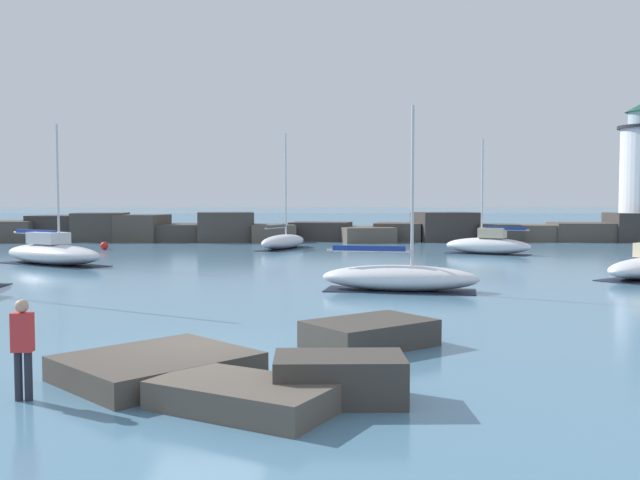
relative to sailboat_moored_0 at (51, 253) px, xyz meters
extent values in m
plane|color=teal|center=(12.27, -23.66, -0.65)|extent=(600.00, 600.00, 0.00)
cube|color=teal|center=(12.27, 81.83, -0.65)|extent=(400.00, 116.00, 0.01)
cube|color=#4C443D|center=(-11.45, 21.67, 0.22)|extent=(4.43, 5.15, 1.75)
cube|color=#383330|center=(-8.00, 22.48, 0.44)|extent=(4.24, 4.44, 2.19)
cube|color=#423D38|center=(-4.08, 21.96, 0.56)|extent=(4.72, 4.54, 2.42)
cube|color=#4C443D|center=(-0.39, 21.59, 0.49)|extent=(4.33, 4.55, 2.28)
cube|color=#423D38|center=(3.03, 22.45, 0.07)|extent=(4.13, 5.71, 1.45)
cube|color=#423D38|center=(6.70, 21.34, 0.59)|extent=(5.25, 4.81, 2.49)
cube|color=brown|center=(10.54, 21.68, 0.07)|extent=(4.53, 5.46, 1.45)
cube|color=#383330|center=(14.84, 22.59, 0.15)|extent=(5.62, 4.46, 1.60)
cube|color=brown|center=(18.55, 21.10, -0.03)|extent=(5.13, 5.89, 1.25)
cube|color=#4C443D|center=(21.61, 22.31, 0.12)|extent=(4.74, 4.67, 1.54)
cube|color=#383330|center=(25.51, 21.84, 0.58)|extent=(5.67, 4.91, 2.47)
cube|color=#423D38|center=(29.72, 21.31, 0.08)|extent=(3.47, 3.34, 1.47)
cube|color=brown|center=(33.64, 22.49, 0.04)|extent=(4.71, 4.94, 1.39)
cube|color=#4C443D|center=(37.28, 22.03, 0.13)|extent=(5.34, 5.08, 1.57)
cube|color=#383330|center=(41.21, 21.43, 0.56)|extent=(3.74, 4.92, 2.43)
cylinder|color=gray|center=(42.21, 21.38, 0.25)|extent=(5.15, 5.15, 1.80)
cube|color=#423D38|center=(15.12, -26.64, -0.24)|extent=(2.34, 1.38, 0.84)
cube|color=#4C443D|center=(11.49, -25.02, -0.40)|extent=(4.47, 4.46, 0.50)
cube|color=brown|center=(13.47, -27.14, -0.41)|extent=(3.55, 3.03, 0.50)
cube|color=#423D38|center=(15.99, -21.88, -0.33)|extent=(3.55, 3.35, 0.65)
ellipsoid|color=silver|center=(0.03, -0.02, -0.09)|extent=(7.53, 6.13, 1.14)
cube|color=black|center=(0.03, -0.02, -0.64)|extent=(7.19, 5.88, 0.03)
cube|color=silver|center=(-0.28, 0.19, 0.80)|extent=(2.59, 2.33, 0.64)
cylinder|color=silver|center=(0.50, -0.33, 3.75)|extent=(0.12, 0.12, 6.53)
cylinder|color=#BCBCC1|center=(-1.21, 0.81, 1.03)|extent=(3.47, 2.37, 0.10)
cube|color=navy|center=(-1.21, 0.81, 1.13)|extent=(3.01, 2.11, 0.20)
ellipsoid|color=white|center=(25.78, 7.42, -0.12)|extent=(5.76, 4.27, 1.07)
cube|color=black|center=(25.78, 7.42, -0.64)|extent=(5.49, 4.10, 0.03)
cube|color=beige|center=(26.03, 7.29, 0.74)|extent=(1.94, 1.65, 0.64)
cylinder|color=silver|center=(25.41, 7.63, 3.64)|extent=(0.12, 0.12, 6.45)
cylinder|color=#BCBCC1|center=(26.77, 6.87, 0.97)|extent=(2.75, 1.61, 0.10)
cube|color=navy|center=(26.77, 6.87, 1.07)|extent=(2.39, 1.47, 0.20)
ellipsoid|color=silver|center=(12.11, 12.26, -0.14)|extent=(3.98, 6.34, 1.04)
cube|color=black|center=(12.11, 12.26, -0.64)|extent=(3.83, 6.05, 0.03)
cylinder|color=silver|center=(12.28, 12.69, 4.05)|extent=(0.12, 0.12, 7.34)
cylinder|color=#BCBCC1|center=(11.64, 11.13, 0.93)|extent=(1.37, 3.15, 0.10)
cube|color=#4C4C51|center=(11.64, 11.13, 1.03)|extent=(1.28, 2.73, 0.20)
ellipsoid|color=white|center=(17.92, -11.27, -0.15)|extent=(6.44, 3.12, 1.02)
cube|color=black|center=(17.92, -11.27, -0.64)|extent=(6.13, 3.03, 0.03)
cylinder|color=silver|center=(18.38, -11.36, 3.47)|extent=(0.12, 0.12, 6.21)
cylinder|color=#BCBCC1|center=(16.71, -11.03, 0.91)|extent=(3.35, 0.75, 0.10)
cube|color=navy|center=(16.71, -11.03, 1.01)|extent=(2.87, 0.75, 0.20)
sphere|color=red|center=(-0.62, 11.52, -0.37)|extent=(0.56, 0.56, 0.56)
cylinder|color=black|center=(-0.62, 11.52, 0.01)|extent=(0.04, 0.04, 0.20)
cylinder|color=#282833|center=(9.37, -26.57, -0.21)|extent=(0.14, 0.14, 0.89)
cylinder|color=#282833|center=(9.55, -26.57, -0.21)|extent=(0.14, 0.14, 0.89)
cube|color=red|center=(9.46, -26.57, 0.58)|extent=(0.36, 0.22, 0.70)
sphere|color=tan|center=(9.46, -26.57, 1.05)|extent=(0.24, 0.24, 0.24)
camera|label=1|loc=(14.77, -39.15, 2.96)|focal=40.00mm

